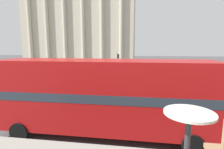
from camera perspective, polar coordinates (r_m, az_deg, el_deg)
double_decker_bus at (r=9.51m, az=-2.50°, el=-6.61°), size 11.42×2.72×4.22m
cafe_dining_table at (r=2.40m, az=23.75°, el=-15.49°), size 0.60×0.60×0.73m
plaza_building_left at (r=51.85m, az=-9.39°, el=17.75°), size 29.15×15.89×26.02m
traffic_light_near at (r=14.29m, az=12.43°, el=-1.65°), size 0.42×0.24×3.55m
traffic_light_mid at (r=23.02m, az=9.84°, el=1.89°), size 0.42×0.24×3.25m
traffic_light_far at (r=29.39m, az=1.95°, el=4.24°), size 0.42×0.24×3.86m
car_white at (r=21.47m, az=-2.04°, el=-2.39°), size 4.20×1.93×1.35m
pedestrian_red at (r=18.57m, az=6.82°, el=-3.16°), size 0.32×0.32×1.79m
pedestrian_yellow at (r=17.35m, az=13.57°, el=-4.43°), size 0.32×0.32×1.69m
pedestrian_olive at (r=27.02m, az=23.00°, el=-0.02°), size 0.32×0.32×1.81m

